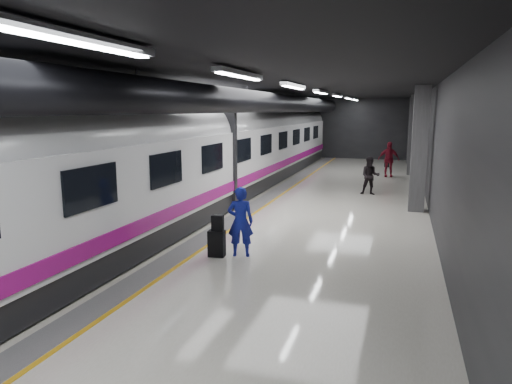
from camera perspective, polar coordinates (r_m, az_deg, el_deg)
The scene contains 9 objects.
ground at distance 16.29m, azimuth 3.25°, elevation -2.73°, with size 40.00×40.00×0.00m, color silver.
platform_hall at distance 16.87m, azimuth 3.25°, elevation 9.83°, with size 10.02×40.02×4.51m.
train at distance 17.05m, azimuth -7.33°, elevation 4.83°, with size 3.05×38.00×4.05m.
traveler_main at distance 11.44m, azimuth -1.96°, elevation -3.72°, with size 0.65×0.43×1.78m, color #1917B0.
suitcase_main at distance 11.57m, azimuth -4.93°, elevation -6.44°, with size 0.41×0.26×0.67m, color black.
shoulder_bag at distance 11.44m, azimuth -4.82°, elevation -3.88°, with size 0.29×0.16×0.39m, color black.
traveler_far_a at distance 20.39m, azimuth 14.08°, elevation 1.97°, with size 0.81×0.63×1.66m, color black.
traveler_far_b at distance 26.23m, azimuth 16.24°, elevation 3.94°, with size 1.13×0.47×1.93m, color maroon.
suitcase_far at distance 30.81m, azimuth 16.04°, elevation 3.43°, with size 0.30×0.19×0.44m, color black.
Camera 1 is at (3.97, -15.37, 3.64)m, focal length 32.00 mm.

